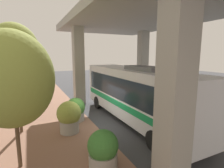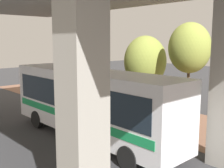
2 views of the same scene
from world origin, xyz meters
TOP-DOWN VIEW (x-y plane):
  - ground_plane at (0.00, 0.00)m, footprint 80.00×80.00m
  - sidewalk_strip at (-3.00, 0.00)m, footprint 6.00×40.00m
  - overpass at (4.00, 0.00)m, footprint 9.40×19.58m
  - bus at (2.58, -0.24)m, footprint 2.56×10.96m
  - planter_front at (-1.17, -3.87)m, footprint 1.24×1.24m
  - planter_middle at (-0.92, 1.55)m, footprint 1.29×1.29m
  - planter_back at (-1.70, -0.12)m, footprint 1.38×1.38m
  - street_tree_near at (-4.24, 1.15)m, footprint 2.64×2.64m
  - street_tree_far at (-4.18, -2.41)m, footprint 3.04×3.04m

SIDE VIEW (x-z plane):
  - ground_plane at x=0.00m, z-range 0.00..0.00m
  - sidewalk_strip at x=-3.00m, z-range 0.00..0.02m
  - planter_front at x=-1.17m, z-range -0.03..1.53m
  - planter_middle at x=-0.92m, z-range -0.02..1.58m
  - planter_back at x=-1.70m, z-range 0.04..1.90m
  - bus at x=2.58m, z-range 0.15..3.94m
  - street_tree_far at x=-4.18m, z-range 0.86..6.25m
  - street_tree_near at x=-4.24m, z-range 1.49..7.65m
  - overpass at x=4.00m, z-range 2.82..10.31m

